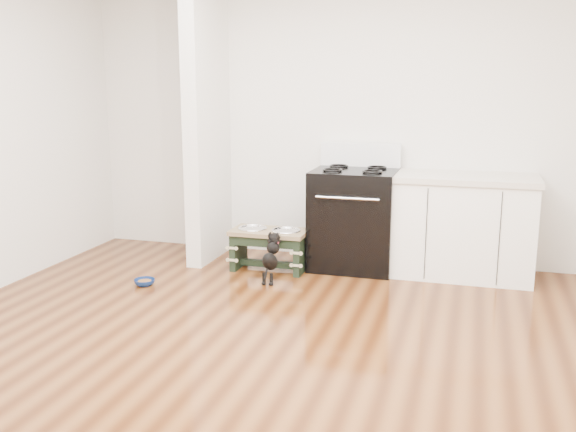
# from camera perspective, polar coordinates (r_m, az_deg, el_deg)

# --- Properties ---
(ground) EXTENTS (5.00, 5.00, 0.00)m
(ground) POSITION_cam_1_polar(r_m,az_deg,el_deg) (4.19, -3.33, -12.38)
(ground) COLOR #411E0B
(ground) RESTS_ON ground
(room_shell) EXTENTS (5.00, 5.00, 5.00)m
(room_shell) POSITION_cam_1_polar(r_m,az_deg,el_deg) (3.82, -3.63, 10.34)
(room_shell) COLOR silver
(room_shell) RESTS_ON ground
(partition_wall) EXTENTS (0.15, 0.80, 2.70)m
(partition_wall) POSITION_cam_1_polar(r_m,az_deg,el_deg) (6.21, -7.19, 8.45)
(partition_wall) COLOR silver
(partition_wall) RESTS_ON ground
(oven_range) EXTENTS (0.76, 0.69, 1.14)m
(oven_range) POSITION_cam_1_polar(r_m,az_deg,el_deg) (5.97, 5.90, -0.11)
(oven_range) COLOR black
(oven_range) RESTS_ON ground
(cabinet_run) EXTENTS (1.24, 0.64, 0.91)m
(cabinet_run) POSITION_cam_1_polar(r_m,az_deg,el_deg) (5.90, 15.31, -0.88)
(cabinet_run) COLOR white
(cabinet_run) RESTS_ON ground
(dog_feeder) EXTENTS (0.69, 0.37, 0.40)m
(dog_feeder) POSITION_cam_1_polar(r_m,az_deg,el_deg) (5.89, -1.69, -2.29)
(dog_feeder) COLOR black
(dog_feeder) RESTS_ON ground
(puppy) EXTENTS (0.12, 0.36, 0.42)m
(puppy) POSITION_cam_1_polar(r_m,az_deg,el_deg) (5.57, -1.50, -3.55)
(puppy) COLOR black
(puppy) RESTS_ON ground
(floor_bowl) EXTENTS (0.23, 0.23, 0.06)m
(floor_bowl) POSITION_cam_1_polar(r_m,az_deg,el_deg) (5.65, -12.63, -5.77)
(floor_bowl) COLOR navy
(floor_bowl) RESTS_ON ground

